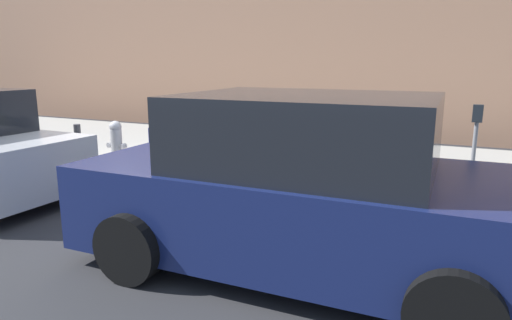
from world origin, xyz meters
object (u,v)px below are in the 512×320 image
Objects in this scene: suitcase_black_4 at (216,155)px; suitcase_silver_5 at (188,157)px; bollard_post at (78,143)px; suitcase_olive_3 at (253,158)px; suitcase_navy_6 at (162,149)px; suitcase_red_0 at (371,173)px; parking_meter at (475,140)px; parked_car_navy_0 at (306,189)px; fire_hydrant at (116,142)px; suitcase_maroon_2 at (292,169)px; suitcase_teal_1 at (332,172)px.

suitcase_black_4 is 0.58m from suitcase_silver_5.
bollard_post is at bearing 3.65° from suitcase_silver_5.
suitcase_olive_3 is at bearing -178.63° from suitcase_silver_5.
suitcase_black_4 reaches higher than bollard_post.
suitcase_navy_6 is at bearing 0.71° from suitcase_silver_5.
suitcase_black_4 is (2.37, 0.13, 0.07)m from suitcase_red_0.
parked_car_navy_0 reaches higher than parking_meter.
fire_hydrant is (4.45, 0.06, 0.11)m from suitcase_red_0.
suitcase_maroon_2 is 0.82× the size of suitcase_olive_3.
suitcase_silver_5 is at bearing 1.07° from suitcase_maroon_2.
suitcase_olive_3 is at bearing -171.72° from suitcase_black_4.
suitcase_navy_6 is (2.91, 0.04, 0.10)m from suitcase_teal_1.
bollard_post is at bearing 2.51° from suitcase_maroon_2.
suitcase_navy_6 is 0.24× the size of parked_car_navy_0.
suitcase_black_4 reaches higher than fire_hydrant.
suitcase_teal_1 is 0.20× the size of parked_car_navy_0.
suitcase_teal_1 is at bearing -80.23° from parked_car_navy_0.
bollard_post is (4.67, 0.18, 0.09)m from suitcase_teal_1.
suitcase_teal_1 is 0.94× the size of suitcase_olive_3.
suitcase_navy_6 is at bearing 0.99° from suitcase_maroon_2.
suitcase_teal_1 is at bearing -179.75° from suitcase_olive_3.
suitcase_silver_5 is at bearing -5.99° from suitcase_black_4.
parking_meter is at bearing -175.03° from suitcase_black_4.
fire_hydrant is 0.18× the size of parked_car_navy_0.
fire_hydrant is at bearing 0.81° from suitcase_red_0.
suitcase_olive_3 is at bearing 0.25° from suitcase_teal_1.
parked_car_navy_0 is at bearing 126.24° from suitcase_olive_3.
fire_hydrant is 4.81m from parked_car_navy_0.
suitcase_navy_6 is at bearing -175.49° from bollard_post.
suitcase_maroon_2 is at bearing -178.93° from suitcase_silver_5.
suitcase_maroon_2 is 0.72× the size of suitcase_navy_6.
suitcase_maroon_2 is at bearing -66.00° from parked_car_navy_0.
suitcase_silver_5 is at bearing 1.32° from suitcase_red_0.
parking_meter is (-4.17, -0.25, 0.55)m from suitcase_silver_5.
parking_meter is at bearing -176.51° from suitcase_silver_5.
suitcase_teal_1 is 1.22× the size of bollard_post.
suitcase_silver_5 is 2.28m from bollard_post.
parking_meter is at bearing -176.45° from bollard_post.
suitcase_red_0 is 1.13× the size of fire_hydrant.
parking_meter is (-1.24, -0.19, 0.53)m from suitcase_red_0.
suitcase_olive_3 is 2.68m from fire_hydrant.
suitcase_navy_6 is (0.52, 0.01, 0.09)m from suitcase_silver_5.
suitcase_navy_6 is (2.31, 0.04, 0.11)m from suitcase_maroon_2.
parked_car_navy_0 reaches higher than suitcase_olive_3.
bollard_post is (2.84, 0.09, -0.02)m from suitcase_black_4.
suitcase_teal_1 is 0.85× the size of suitcase_black_4.
suitcase_navy_6 is 3.95m from parked_car_navy_0.
suitcase_navy_6 reaches higher than suitcase_black_4.
suitcase_teal_1 is 0.82× the size of suitcase_navy_6.
suitcase_olive_3 is 1.16× the size of fire_hydrant.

